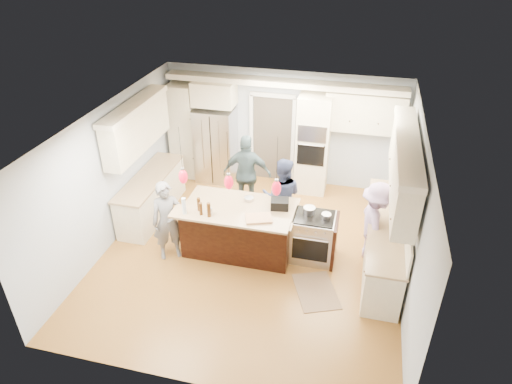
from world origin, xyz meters
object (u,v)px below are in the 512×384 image
at_px(island_range, 314,237).
at_px(person_far_left, 282,196).
at_px(refrigerator, 216,145).
at_px(person_bar_end, 168,221).
at_px(kitchen_island, 240,228).

distance_m(island_range, person_far_left, 1.10).
bearing_deg(refrigerator, person_bar_end, -88.36).
height_order(kitchen_island, person_bar_end, person_bar_end).
bearing_deg(refrigerator, island_range, -42.59).
distance_m(person_bar_end, person_far_left, 2.27).
distance_m(refrigerator, person_bar_end, 3.09).
distance_m(kitchen_island, island_range, 1.41).
xyz_separation_m(kitchen_island, island_range, (1.41, 0.08, -0.03)).
relative_size(refrigerator, island_range, 1.96).
xyz_separation_m(refrigerator, person_bar_end, (0.09, -3.09, -0.11)).
bearing_deg(kitchen_island, refrigerator, 116.94).
distance_m(kitchen_island, person_far_left, 1.06).
bearing_deg(person_far_left, kitchen_island, 46.15).
bearing_deg(kitchen_island, island_range, 3.08).
height_order(refrigerator, island_range, refrigerator).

